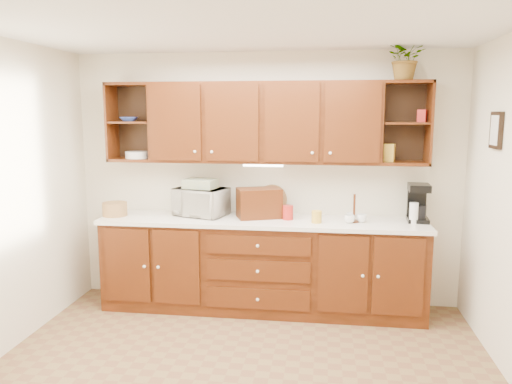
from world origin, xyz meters
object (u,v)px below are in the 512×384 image
(coffee_maker, at_px, (418,203))
(potted_plant, at_px, (406,58))
(bread_box, at_px, (259,203))
(microwave, at_px, (201,202))

(coffee_maker, relative_size, potted_plant, 0.91)
(bread_box, bearing_deg, coffee_maker, -19.02)
(bread_box, distance_m, coffee_maker, 1.56)
(microwave, xyz_separation_m, coffee_maker, (2.17, 0.03, 0.03))
(bread_box, height_order, potted_plant, potted_plant)
(bread_box, xyz_separation_m, coffee_maker, (1.56, 0.05, 0.03))
(bread_box, xyz_separation_m, potted_plant, (1.38, 0.03, 1.40))
(microwave, relative_size, bread_box, 1.21)
(microwave, height_order, coffee_maker, coffee_maker)
(microwave, height_order, bread_box, bread_box)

